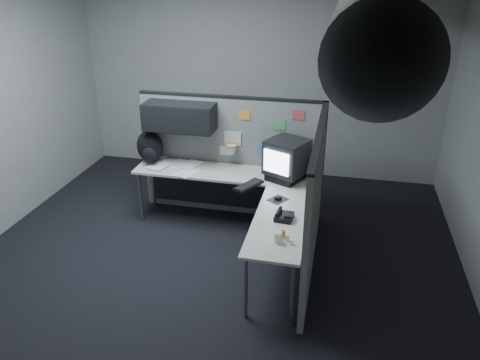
% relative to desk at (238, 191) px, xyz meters
% --- Properties ---
extents(room, '(5.62, 5.62, 3.22)m').
position_rel_desk_xyz_m(room, '(0.41, -0.70, 1.48)').
color(room, black).
rests_on(room, ground).
extents(partition_back, '(2.44, 0.42, 1.63)m').
position_rel_desk_xyz_m(partition_back, '(-0.40, 0.53, 0.38)').
color(partition_back, slate).
rests_on(partition_back, ground).
extents(partition_right, '(0.07, 2.23, 1.63)m').
position_rel_desk_xyz_m(partition_right, '(0.95, -0.49, 0.21)').
color(partition_right, slate).
rests_on(partition_right, ground).
extents(desk, '(2.31, 2.11, 0.73)m').
position_rel_desk_xyz_m(desk, '(0.00, 0.00, 0.00)').
color(desk, beige).
rests_on(desk, ground).
extents(monitor, '(0.58, 0.58, 0.50)m').
position_rel_desk_xyz_m(monitor, '(0.55, 0.23, 0.37)').
color(monitor, black).
rests_on(monitor, desk).
extents(keyboard, '(0.32, 0.43, 0.04)m').
position_rel_desk_xyz_m(keyboard, '(0.15, -0.09, 0.13)').
color(keyboard, black).
rests_on(keyboard, desk).
extents(mouse, '(0.25, 0.26, 0.04)m').
position_rel_desk_xyz_m(mouse, '(0.54, -0.35, 0.13)').
color(mouse, black).
rests_on(mouse, desk).
extents(phone, '(0.20, 0.22, 0.09)m').
position_rel_desk_xyz_m(phone, '(0.66, -0.77, 0.15)').
color(phone, black).
rests_on(phone, desk).
extents(bottles, '(0.14, 0.16, 0.08)m').
position_rel_desk_xyz_m(bottles, '(0.74, -1.19, 0.15)').
color(bottles, silver).
rests_on(bottles, desk).
extents(cup, '(0.10, 0.10, 0.11)m').
position_rel_desk_xyz_m(cup, '(0.67, -1.22, 0.17)').
color(cup, silver).
rests_on(cup, desk).
extents(papers, '(0.86, 0.76, 0.02)m').
position_rel_desk_xyz_m(papers, '(-0.98, 0.34, 0.13)').
color(papers, white).
rests_on(papers, desk).
extents(backpack, '(0.37, 0.33, 0.44)m').
position_rel_desk_xyz_m(backpack, '(-1.27, 0.36, 0.33)').
color(backpack, black).
rests_on(backpack, desk).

